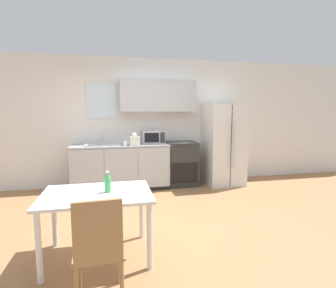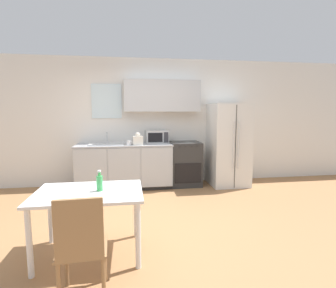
# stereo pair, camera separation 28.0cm
# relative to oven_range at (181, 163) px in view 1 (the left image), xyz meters

# --- Properties ---
(ground_plane) EXTENTS (12.00, 12.00, 0.00)m
(ground_plane) POSITION_rel_oven_range_xyz_m (-0.93, -1.70, -0.46)
(ground_plane) COLOR #9E7047
(wall_back) EXTENTS (12.00, 0.38, 2.70)m
(wall_back) POSITION_rel_oven_range_xyz_m (-0.87, 0.30, 0.97)
(wall_back) COLOR silver
(wall_back) RESTS_ON ground_plane
(kitchen_counter) EXTENTS (1.94, 0.67, 0.91)m
(kitchen_counter) POSITION_rel_oven_range_xyz_m (-1.28, -0.03, -0.00)
(kitchen_counter) COLOR #333333
(kitchen_counter) RESTS_ON ground_plane
(oven_range) EXTENTS (0.63, 0.61, 0.93)m
(oven_range) POSITION_rel_oven_range_xyz_m (0.00, 0.00, 0.00)
(oven_range) COLOR #2D2D2D
(oven_range) RESTS_ON ground_plane
(refrigerator) EXTENTS (0.78, 0.81, 1.74)m
(refrigerator) POSITION_rel_oven_range_xyz_m (0.93, -0.09, 0.41)
(refrigerator) COLOR silver
(refrigerator) RESTS_ON ground_plane
(kitchen_sink) EXTENTS (0.69, 0.44, 0.23)m
(kitchen_sink) POSITION_rel_oven_range_xyz_m (-1.63, -0.02, 0.46)
(kitchen_sink) COLOR #B7BABC
(kitchen_sink) RESTS_ON kitchen_counter
(microwave) EXTENTS (0.47, 0.35, 0.26)m
(microwave) POSITION_rel_oven_range_xyz_m (-0.59, 0.09, 0.58)
(microwave) COLOR #B7BABC
(microwave) RESTS_ON kitchen_counter
(coffee_mug) EXTENTS (0.11, 0.08, 0.09)m
(coffee_mug) POSITION_rel_oven_range_xyz_m (-1.18, -0.22, 0.50)
(coffee_mug) COLOR white
(coffee_mug) RESTS_ON kitchen_counter
(grocery_bag_0) EXTENTS (0.21, 0.18, 0.25)m
(grocery_bag_0) POSITION_rel_oven_range_xyz_m (-1.01, -0.18, 0.56)
(grocery_bag_0) COLOR silver
(grocery_bag_0) RESTS_ON kitchen_counter
(dining_table) EXTENTS (1.14, 0.81, 0.72)m
(dining_table) POSITION_rel_oven_range_xyz_m (-1.63, -2.55, 0.16)
(dining_table) COLOR white
(dining_table) RESTS_ON ground_plane
(dining_chair_near) EXTENTS (0.42, 0.42, 0.93)m
(dining_chair_near) POSITION_rel_oven_range_xyz_m (-1.59, -3.34, 0.07)
(dining_chair_near) COLOR #997047
(dining_chair_near) RESTS_ON ground_plane
(drink_bottle) EXTENTS (0.07, 0.07, 0.23)m
(drink_bottle) POSITION_rel_oven_range_xyz_m (-1.51, -2.55, 0.35)
(drink_bottle) COLOR #3FB259
(drink_bottle) RESTS_ON dining_table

